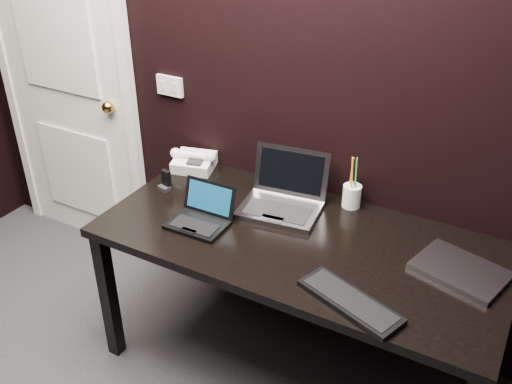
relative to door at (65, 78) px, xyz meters
The scene contains 11 objects.
wall_back 1.37m from the door, ahead, with size 4.00×4.00×0.00m, color black.
door is the anchor object (origin of this frame).
wall_switch 0.73m from the door, ahead, with size 0.15×0.02×0.10m.
desk 1.73m from the door, 12.82° to the right, with size 1.70×0.80×0.74m.
netbook 1.35m from the door, 21.59° to the right, with size 0.25×0.23×0.16m.
silver_laptop 1.52m from the door, ahead, with size 0.39×0.36×0.24m.
ext_keyboard 2.11m from the door, 18.52° to the right, with size 0.42×0.26×0.03m.
closed_laptop 2.32m from the door, ahead, with size 0.38×0.32×0.02m.
desk_phone 0.96m from the door, ahead, with size 0.25×0.23×0.12m.
mobile_phone 1.01m from the door, 19.22° to the right, with size 0.07×0.06×0.10m.
pen_cup 1.76m from the door, ahead, with size 0.09×0.09×0.25m.
Camera 1 is at (1.09, -0.40, 2.11)m, focal length 40.00 mm.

